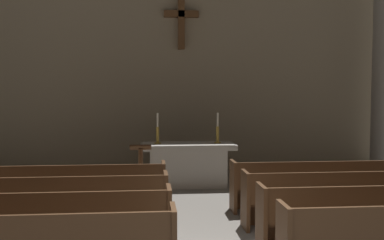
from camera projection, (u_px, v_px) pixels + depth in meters
pew_left_row_2 at (41, 224)px, 6.38m from camera, size 3.50×0.50×0.95m
pew_left_row_3 at (56, 204)px, 7.46m from camera, size 3.50×0.50×0.95m
pew_left_row_4 at (68, 190)px, 8.55m from camera, size 3.50×0.50×0.95m
pew_right_row_2 at (379, 216)px, 6.82m from camera, size 3.50×0.50×0.95m
pew_right_row_3 at (348, 198)px, 7.90m from camera, size 3.50×0.50×0.95m
pew_right_row_4 at (323, 185)px, 8.99m from camera, size 3.50×0.50×0.95m
altar at (188, 164)px, 11.13m from camera, size 2.20×0.90×1.01m
candlestick_left at (158, 134)px, 11.01m from camera, size 0.16×0.16×0.71m
candlestick_right at (218, 133)px, 11.15m from camera, size 0.16×0.16×0.71m
apse_with_cross at (181, 37)px, 13.17m from camera, size 11.46×0.43×7.41m
lectern at (141, 173)px, 9.83m from camera, size 0.44×0.36×1.15m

